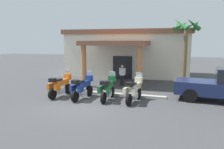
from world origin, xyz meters
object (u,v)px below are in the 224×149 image
(motorcycle_blue, at_px, (82,88))
(motorcycle_cream, at_px, (134,90))
(palm_tree_near_portico, at_px, (186,35))
(motorcycle_orange, at_px, (60,86))
(pedestrian, at_px, (122,74))
(motorcycle_green, at_px, (108,89))
(motel_building, at_px, (128,52))

(motorcycle_blue, relative_size, motorcycle_cream, 1.00)
(palm_tree_near_portico, bearing_deg, motorcycle_orange, -139.41)
(pedestrian, bearing_deg, motorcycle_green, -167.47)
(motorcycle_cream, distance_m, palm_tree_near_portico, 7.78)
(motorcycle_blue, xyz_separation_m, palm_tree_near_portico, (6.03, 6.62, 3.26))
(motorcycle_orange, bearing_deg, motel_building, -3.95)
(motorcycle_blue, bearing_deg, motel_building, 5.68)
(motorcycle_green, distance_m, palm_tree_near_portico, 8.49)
(motorcycle_orange, distance_m, motorcycle_green, 3.11)
(motorcycle_cream, bearing_deg, palm_tree_near_portico, -14.33)
(motel_building, xyz_separation_m, pedestrian, (0.76, -5.45, -1.40))
(motorcycle_cream, xyz_separation_m, pedestrian, (-1.76, 4.42, 0.23))
(palm_tree_near_portico, bearing_deg, pedestrian, -156.64)
(motorcycle_blue, relative_size, motorcycle_green, 1.00)
(pedestrian, relative_size, palm_tree_near_portico, 0.30)
(motorcycle_blue, bearing_deg, motorcycle_cream, -77.54)
(pedestrian, bearing_deg, motorcycle_cream, -148.39)
(motorcycle_green, bearing_deg, motorcycle_cream, -88.80)
(motel_building, distance_m, pedestrian, 5.67)
(motel_building, bearing_deg, motorcycle_cream, -77.20)
(motorcycle_blue, distance_m, motorcycle_green, 1.57)
(pedestrian, xyz_separation_m, palm_tree_near_portico, (4.67, 2.02, 3.03))
(motel_building, height_order, motorcycle_green, motel_building)
(motel_building, bearing_deg, pedestrian, -83.57)
(palm_tree_near_portico, bearing_deg, motorcycle_cream, -114.37)
(motorcycle_blue, bearing_deg, palm_tree_near_portico, -33.27)
(motorcycle_orange, distance_m, pedestrian, 5.35)
(motorcycle_blue, distance_m, motorcycle_cream, 3.12)
(motel_building, distance_m, motorcycle_cream, 10.31)
(motorcycle_blue, distance_m, palm_tree_near_portico, 9.53)
(motel_building, bearing_deg, motorcycle_green, -85.95)
(motorcycle_blue, xyz_separation_m, motorcycle_cream, (3.11, 0.19, 0.00))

